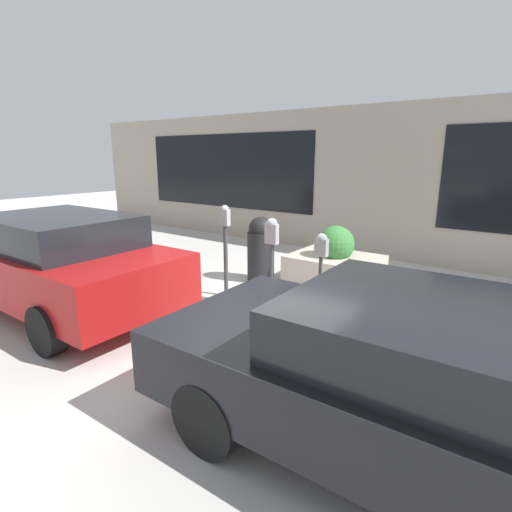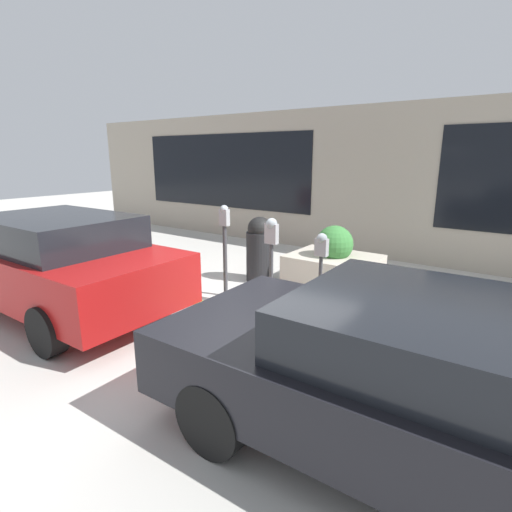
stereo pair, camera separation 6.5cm
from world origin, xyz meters
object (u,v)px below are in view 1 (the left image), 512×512
object	(u,v)px
parked_car_middle	(57,261)
trash_bin	(261,249)
parking_meter_nearest	(321,256)
parked_car_front	(421,378)
planter_box	(335,264)
parking_meter_middle	(225,237)
parking_meter_second	(272,242)

from	to	relation	value
parked_car_middle	trash_bin	world-z (taller)	parked_car_middle
parking_meter_nearest	parked_car_front	world-z (taller)	parked_car_front
planter_box	parked_car_front	size ratio (longest dim) A/B	0.37
parking_meter_nearest	parked_car_front	xyz separation A→B (m)	(-1.80, 1.87, -0.27)
parking_meter_nearest	parking_meter_middle	distance (m)	1.75
parking_meter_second	trash_bin	size ratio (longest dim) A/B	1.16
parking_meter_second	parking_meter_middle	bearing A→B (deg)	-0.69
parking_meter_nearest	parked_car_middle	xyz separation A→B (m)	(3.37, 1.87, -0.20)
trash_bin	parking_meter_nearest	bearing A→B (deg)	148.65
parking_meter_middle	parking_meter_second	bearing A→B (deg)	179.31
parking_meter_second	parked_car_middle	world-z (taller)	parked_car_middle
parking_meter_second	parked_car_middle	bearing A→B (deg)	37.34
parked_car_middle	parking_meter_nearest	bearing A→B (deg)	-151.81
parking_meter_second	parked_car_front	world-z (taller)	parking_meter_second
parking_meter_middle	planter_box	distance (m)	2.09
planter_box	parked_car_front	distance (m)	4.28
parking_meter_middle	parked_car_front	distance (m)	4.06
parking_meter_nearest	parked_car_front	size ratio (longest dim) A/B	0.31
parking_meter_second	parked_car_front	distance (m)	3.29
parking_meter_middle	parked_car_front	size ratio (longest dim) A/B	0.36
parking_meter_second	parked_car_middle	size ratio (longest dim) A/B	0.33
parking_meter_nearest	parking_meter_middle	world-z (taller)	parking_meter_middle
parking_meter_second	trash_bin	world-z (taller)	parking_meter_second
parking_meter_second	parking_meter_middle	distance (m)	0.91
parked_car_front	trash_bin	world-z (taller)	parked_car_front
parking_meter_middle	parked_car_front	bearing A→B (deg)	151.44
parked_car_front	parked_car_middle	distance (m)	5.17
parked_car_middle	parking_meter_second	bearing A→B (deg)	-143.50
parking_meter_middle	trash_bin	bearing A→B (deg)	-88.19
planter_box	trash_bin	size ratio (longest dim) A/B	1.27
parked_car_front	parked_car_middle	world-z (taller)	parked_car_middle
parking_meter_second	parked_car_front	bearing A→B (deg)	143.97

